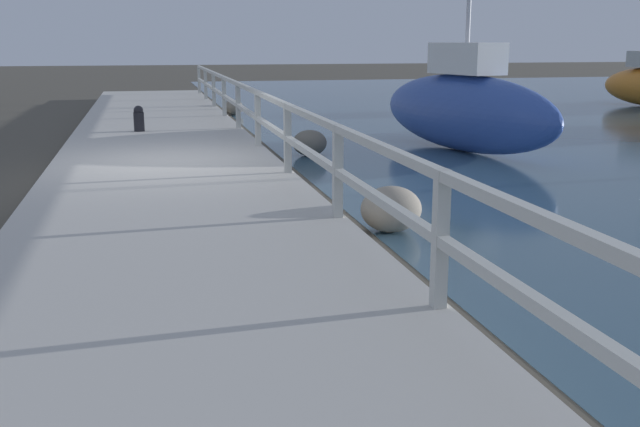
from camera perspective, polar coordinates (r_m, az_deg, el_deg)
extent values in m
plane|color=#4C473D|center=(12.41, -11.55, 2.57)|extent=(120.00, 120.00, 0.00)
cube|color=beige|center=(12.38, -11.58, 3.24)|extent=(3.63, 36.00, 0.29)
cube|color=beige|center=(5.43, 9.14, -1.97)|extent=(0.10, 0.10, 1.02)
cube|color=beige|center=(8.17, 1.36, 3.22)|extent=(0.10, 0.10, 1.02)
cube|color=beige|center=(11.01, -2.49, 5.76)|extent=(0.10, 0.10, 1.02)
cube|color=beige|center=(13.90, -4.76, 7.24)|extent=(0.10, 0.10, 1.02)
cube|color=beige|center=(16.81, -6.26, 8.20)|extent=(0.10, 0.10, 1.02)
cube|color=beige|center=(19.72, -7.32, 8.87)|extent=(0.10, 0.10, 1.02)
cube|color=beige|center=(22.65, -8.10, 9.37)|extent=(0.10, 0.10, 1.02)
cube|color=beige|center=(25.58, -8.71, 9.76)|extent=(0.10, 0.10, 1.02)
cube|color=beige|center=(28.51, -9.20, 10.06)|extent=(0.10, 0.10, 1.02)
cube|color=beige|center=(12.41, -3.79, 8.74)|extent=(0.09, 32.50, 0.08)
cube|color=beige|center=(12.45, -3.75, 6.59)|extent=(0.09, 32.50, 0.08)
ellipsoid|color=#666056|center=(23.01, -6.63, 8.03)|extent=(0.60, 0.54, 0.45)
ellipsoid|color=gray|center=(8.79, 5.44, 0.34)|extent=(0.72, 0.65, 0.54)
ellipsoid|color=#666056|center=(14.65, -0.80, 5.40)|extent=(0.67, 0.60, 0.50)
cylinder|color=black|center=(16.64, -13.63, 6.81)|extent=(0.22, 0.22, 0.41)
sphere|color=black|center=(16.62, -13.67, 7.65)|extent=(0.20, 0.20, 0.20)
ellipsoid|color=#2D4C9E|center=(15.49, 10.94, 7.54)|extent=(2.28, 5.52, 1.54)
cube|color=silver|center=(15.43, 11.11, 11.52)|extent=(1.10, 1.76, 0.61)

